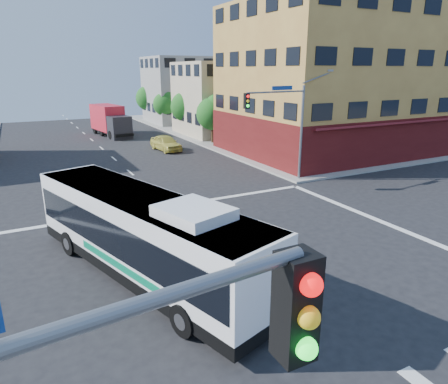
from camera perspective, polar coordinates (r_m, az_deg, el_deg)
ground at (r=16.85m, az=3.62°, el=-11.47°), size 120.00×120.00×0.00m
sidewalk_ne at (r=64.48m, az=14.66°, el=9.40°), size 50.00×50.00×0.15m
corner_building_ne at (r=41.72m, az=14.76°, el=13.55°), size 18.10×15.44×14.00m
building_east_near at (r=52.88m, az=0.61°, el=13.21°), size 12.06×10.06×9.00m
building_east_far at (r=65.53m, az=-5.30°, el=14.32°), size 12.06×10.06×10.00m
signal_mast_ne at (r=28.85m, az=8.61°, el=10.78°), size 7.91×1.13×8.07m
street_tree_a at (r=45.28m, az=-1.53°, el=11.40°), size 3.60×3.60×5.53m
street_tree_b at (r=52.56m, az=-5.42°, el=12.29°), size 3.80×3.80×5.79m
street_tree_c at (r=60.05m, az=-8.36°, el=12.49°), size 3.40×3.40×5.29m
street_tree_d at (r=67.61m, az=-10.67°, el=13.23°), size 4.00×4.00×6.03m
transit_bus at (r=16.10m, az=-11.53°, el=-5.94°), size 6.37×12.96×3.77m
box_truck at (r=53.21m, az=-15.93°, el=9.70°), size 3.62×8.64×3.77m
parked_car at (r=42.10m, az=-8.30°, el=6.96°), size 2.38×4.83×1.58m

